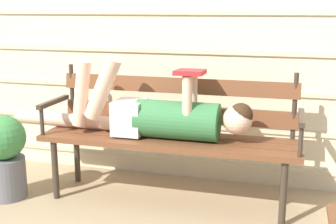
# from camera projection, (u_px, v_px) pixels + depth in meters

# --- Properties ---
(ground_plane) EXTENTS (12.00, 12.00, 0.00)m
(ground_plane) POSITION_uv_depth(u_px,v_px,m) (162.00, 210.00, 2.97)
(ground_plane) COLOR tan
(house_siding) EXTENTS (4.03, 0.08, 2.29)m
(house_siding) POSITION_uv_depth(u_px,v_px,m) (186.00, 32.00, 3.32)
(house_siding) COLOR beige
(house_siding) RESTS_ON ground
(park_bench) EXTENTS (1.76, 0.44, 0.91)m
(park_bench) POSITION_uv_depth(u_px,v_px,m) (171.00, 128.00, 3.05)
(park_bench) COLOR brown
(park_bench) RESTS_ON ground
(reclining_person) EXTENTS (1.75, 0.26, 0.55)m
(reclining_person) POSITION_uv_depth(u_px,v_px,m) (157.00, 115.00, 2.99)
(reclining_person) COLOR #33703D
(potted_plant) EXTENTS (0.31, 0.31, 0.60)m
(potted_plant) POSITION_uv_depth(u_px,v_px,m) (4.00, 154.00, 3.11)
(potted_plant) COLOR slate
(potted_plant) RESTS_ON ground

